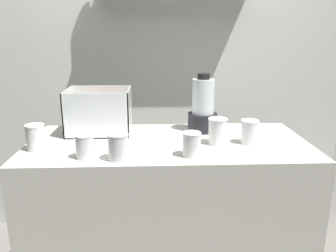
{
  "coord_description": "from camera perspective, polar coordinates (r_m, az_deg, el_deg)",
  "views": [
    {
      "loc": [
        -0.07,
        -1.61,
        1.43
      ],
      "look_at": [
        0.0,
        0.0,
        0.98
      ],
      "focal_mm": 35.94,
      "sensor_mm": 36.0,
      "label": 1
    }
  ],
  "objects": [
    {
      "name": "counter",
      "position": [
        1.89,
        0.0,
        -15.68
      ],
      "size": [
        1.4,
        0.64,
        0.9
      ],
      "primitive_type": "cube",
      "color": "beige",
      "rests_on": "ground_plane"
    },
    {
      "name": "back_wall_unit",
      "position": [
        2.38,
        -0.81,
        11.67
      ],
      "size": [
        2.6,
        0.24,
        2.5
      ],
      "color": "silver",
      "rests_on": "ground_plane"
    },
    {
      "name": "carrot_display_bin",
      "position": [
        1.87,
        -11.68,
        1.23
      ],
      "size": [
        0.34,
        0.25,
        0.24
      ],
      "color": "white",
      "rests_on": "counter"
    },
    {
      "name": "blender_pitcher",
      "position": [
        1.85,
        5.91,
        3.0
      ],
      "size": [
        0.16,
        0.16,
        0.32
      ],
      "color": "black",
      "rests_on": "counter"
    },
    {
      "name": "juice_cup_mango_far_left",
      "position": [
        1.68,
        -21.51,
        -2.06
      ],
      "size": [
        0.09,
        0.09,
        0.12
      ],
      "color": "white",
      "rests_on": "counter"
    },
    {
      "name": "juice_cup_orange_left",
      "position": [
        1.51,
        -13.96,
        -3.6
      ],
      "size": [
        0.08,
        0.08,
        0.11
      ],
      "color": "white",
      "rests_on": "counter"
    },
    {
      "name": "juice_cup_pomegranate_middle",
      "position": [
        1.46,
        -8.41,
        -3.69
      ],
      "size": [
        0.09,
        0.09,
        0.12
      ],
      "color": "white",
      "rests_on": "counter"
    },
    {
      "name": "juice_cup_orange_right",
      "position": [
        1.49,
        3.99,
        -3.32
      ],
      "size": [
        0.08,
        0.08,
        0.11
      ],
      "color": "white",
      "rests_on": "counter"
    },
    {
      "name": "juice_cup_carrot_far_right",
      "position": [
        1.66,
        8.37,
        -1.13
      ],
      "size": [
        0.09,
        0.09,
        0.13
      ],
      "color": "white",
      "rests_on": "counter"
    },
    {
      "name": "juice_cup_carrot_rightmost",
      "position": [
        1.69,
        13.64,
        -1.19
      ],
      "size": [
        0.09,
        0.09,
        0.12
      ],
      "color": "white",
      "rests_on": "counter"
    }
  ]
}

